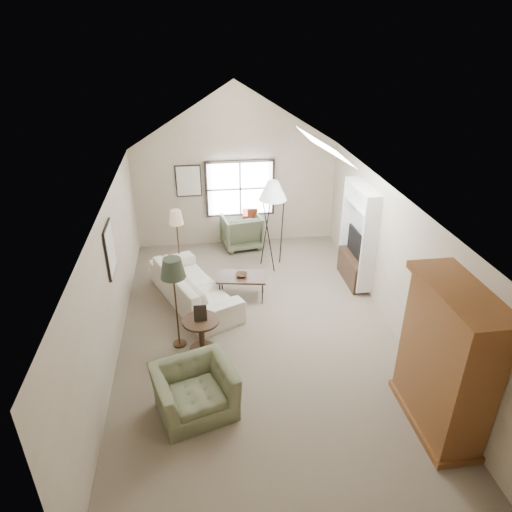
{
  "coord_description": "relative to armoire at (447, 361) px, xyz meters",
  "views": [
    {
      "loc": [
        -1.0,
        -6.77,
        5.13
      ],
      "look_at": [
        0.0,
        0.4,
        1.4
      ],
      "focal_mm": 32.0,
      "sensor_mm": 36.0,
      "label": 1
    }
  ],
  "objects": [
    {
      "name": "room_shell",
      "position": [
        -2.18,
        2.4,
        2.11
      ],
      "size": [
        5.01,
        8.01,
        4.0
      ],
      "color": "#6E634E",
      "rests_on": "ground"
    },
    {
      "name": "window",
      "position": [
        -2.08,
        6.36,
        0.35
      ],
      "size": [
        1.72,
        0.08,
        1.42
      ],
      "primitive_type": "cube",
      "color": "black",
      "rests_on": "room_shell"
    },
    {
      "name": "skylight",
      "position": [
        -0.88,
        3.3,
        2.12
      ],
      "size": [
        0.8,
        1.2,
        0.52
      ],
      "primitive_type": null,
      "color": "white",
      "rests_on": "room_shell"
    },
    {
      "name": "wall_art",
      "position": [
        -4.06,
        4.34,
        0.63
      ],
      "size": [
        1.97,
        3.71,
        0.88
      ],
      "color": "black",
      "rests_on": "room_shell"
    },
    {
      "name": "armoire",
      "position": [
        0.0,
        0.0,
        0.0
      ],
      "size": [
        0.6,
        1.5,
        2.2
      ],
      "primitive_type": "cube",
      "color": "brown",
      "rests_on": "ground"
    },
    {
      "name": "tv_alcove",
      "position": [
        0.16,
        4.0,
        0.05
      ],
      "size": [
        0.32,
        1.3,
        2.1
      ],
      "primitive_type": "cube",
      "color": "white",
      "rests_on": "ground"
    },
    {
      "name": "media_console",
      "position": [
        0.14,
        4.0,
        -0.8
      ],
      "size": [
        0.34,
        1.18,
        0.6
      ],
      "primitive_type": "cube",
      "color": "#382316",
      "rests_on": "ground"
    },
    {
      "name": "tv_panel",
      "position": [
        0.14,
        4.0,
        -0.18
      ],
      "size": [
        0.05,
        0.9,
        0.55
      ],
      "primitive_type": "cube",
      "color": "black",
      "rests_on": "media_console"
    },
    {
      "name": "sofa",
      "position": [
        -3.33,
        3.67,
        -0.73
      ],
      "size": [
        1.92,
        2.7,
        0.74
      ],
      "primitive_type": "imported",
      "rotation": [
        0.0,
        0.0,
        1.99
      ],
      "color": "beige",
      "rests_on": "ground"
    },
    {
      "name": "armchair_near",
      "position": [
        -3.38,
        0.69,
        -0.74
      ],
      "size": [
        1.35,
        1.26,
        0.73
      ],
      "primitive_type": "imported",
      "rotation": [
        0.0,
        0.0,
        0.3
      ],
      "color": "#6C6E4D",
      "rests_on": "ground"
    },
    {
      "name": "armchair_far",
      "position": [
        -2.1,
        6.1,
        -0.66
      ],
      "size": [
        1.07,
        1.1,
        0.87
      ],
      "primitive_type": "imported",
      "rotation": [
        0.0,
        0.0,
        3.3
      ],
      "color": "#656F4D",
      "rests_on": "ground"
    },
    {
      "name": "coffee_table",
      "position": [
        -2.36,
        3.66,
        -0.84
      ],
      "size": [
        1.08,
        0.73,
        0.51
      ],
      "primitive_type": "cube",
      "rotation": [
        0.0,
        0.0,
        -0.18
      ],
      "color": "#3D2A19",
      "rests_on": "ground"
    },
    {
      "name": "bowl",
      "position": [
        -2.36,
        3.66,
        -0.56
      ],
      "size": [
        0.28,
        0.28,
        0.06
      ],
      "primitive_type": "imported",
      "rotation": [
        0.0,
        0.0,
        -0.18
      ],
      "color": "#3A2417",
      "rests_on": "coffee_table"
    },
    {
      "name": "side_table",
      "position": [
        -3.23,
        2.07,
        -0.78
      ],
      "size": [
        0.83,
        0.83,
        0.63
      ],
      "primitive_type": "cylinder",
      "rotation": [
        0.0,
        0.0,
        0.42
      ],
      "color": "#352615",
      "rests_on": "ground"
    },
    {
      "name": "side_chair",
      "position": [
        -1.87,
        6.1,
        -0.63
      ],
      "size": [
        0.41,
        0.41,
        0.94
      ],
      "primitive_type": "cube",
      "rotation": [
        0.0,
        0.0,
        -0.13
      ],
      "color": "maroon",
      "rests_on": "ground"
    },
    {
      "name": "tripod_lamp",
      "position": [
        -1.51,
        4.92,
        -0.04
      ],
      "size": [
        0.66,
        0.66,
        2.13
      ],
      "primitive_type": null,
      "rotation": [
        0.0,
        0.0,
        0.06
      ],
      "color": "white",
      "rests_on": "ground"
    },
    {
      "name": "dark_lamp",
      "position": [
        -3.63,
        2.27,
        -0.22
      ],
      "size": [
        0.55,
        0.55,
        1.76
      ],
      "primitive_type": null,
      "rotation": [
        0.0,
        0.0,
        0.42
      ],
      "color": "#23291D",
      "rests_on": "ground"
    },
    {
      "name": "tan_lamp",
      "position": [
        -3.63,
        4.87,
        -0.31
      ],
      "size": [
        0.42,
        0.42,
        1.58
      ],
      "primitive_type": null,
      "rotation": [
        0.0,
        0.0,
        0.42
      ],
      "color": "tan",
      "rests_on": "ground"
    }
  ]
}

